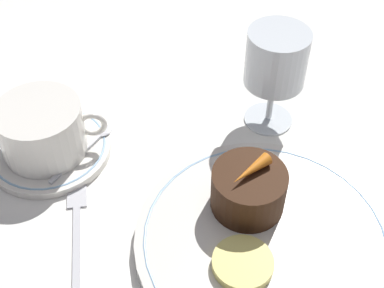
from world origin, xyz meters
name	(u,v)px	position (x,y,z in m)	size (l,w,h in m)	color
ground_plane	(223,223)	(0.00, 0.00, 0.00)	(3.00, 3.00, 0.00)	white
dinner_plate	(264,240)	(0.04, -0.03, 0.01)	(0.27, 0.27, 0.01)	white
saucer	(49,149)	(-0.20, 0.12, 0.01)	(0.15, 0.15, 0.01)	white
coffee_cup	(42,128)	(-0.20, 0.12, 0.04)	(0.13, 0.10, 0.06)	white
spoon	(89,146)	(-0.15, 0.12, 0.01)	(0.08, 0.09, 0.00)	silver
wine_glass	(276,63)	(0.08, 0.16, 0.09)	(0.07, 0.07, 0.13)	silver
fork	(77,224)	(-0.16, 0.01, 0.00)	(0.03, 0.19, 0.01)	silver
dessert_cake	(248,190)	(0.03, 0.01, 0.04)	(0.08, 0.08, 0.05)	#381E0F
carrot_garnish	(251,170)	(0.03, 0.01, 0.07)	(0.05, 0.04, 0.01)	orange
pineapple_slice	(243,263)	(0.01, -0.06, 0.02)	(0.06, 0.06, 0.01)	#EFE075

